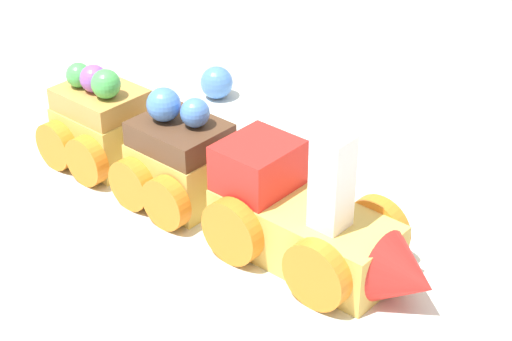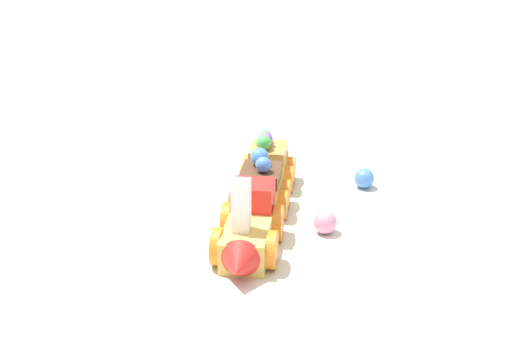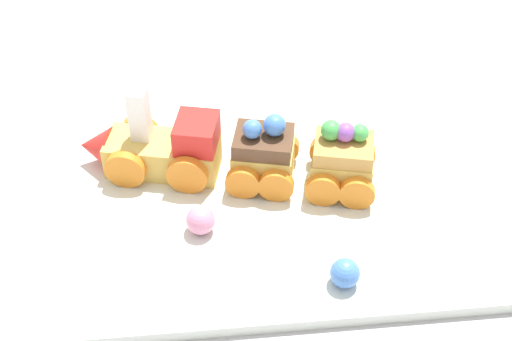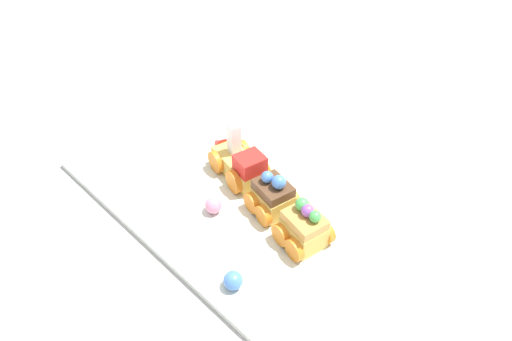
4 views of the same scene
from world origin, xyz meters
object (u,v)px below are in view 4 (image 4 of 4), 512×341
cake_train_locomotive (237,161)px  gumball_blue (233,280)px  gumball_pink (213,205)px  cake_car_caramel (304,229)px  cake_car_chocolate (273,197)px

cake_train_locomotive → gumball_blue: size_ratio=5.60×
cake_train_locomotive → gumball_pink: cake_train_locomotive is taller
gumball_blue → gumball_pink: size_ratio=0.96×
gumball_pink → cake_car_caramel: bearing=-160.6°
gumball_blue → cake_train_locomotive: bearing=-45.9°
cake_car_caramel → gumball_blue: bearing=94.3°
cake_car_caramel → cake_car_chocolate: bearing=0.3°
cake_train_locomotive → cake_car_chocolate: cake_train_locomotive is taller
cake_car_caramel → gumball_pink: (0.14, 0.05, -0.01)m
cake_car_chocolate → gumball_pink: bearing=58.9°
gumball_blue → gumball_pink: bearing=-31.5°
cake_car_caramel → gumball_blue: (0.02, 0.12, -0.01)m
cake_train_locomotive → cake_car_chocolate: bearing=-180.0°
gumball_blue → gumball_pink: (0.12, -0.07, 0.00)m
cake_car_caramel → gumball_pink: cake_car_caramel is taller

